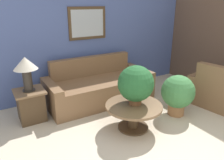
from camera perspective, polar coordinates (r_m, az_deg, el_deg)
wall_back at (r=4.87m, az=-9.91°, el=10.91°), size 7.89×0.09×2.60m
couch_main at (r=4.68m, az=-3.40°, el=-1.95°), size 2.22×0.97×0.91m
armchair at (r=4.99m, az=26.41°, el=-2.65°), size 1.02×1.18×0.91m
coffee_table at (r=3.68m, az=5.66°, el=-8.11°), size 0.94×0.94×0.44m
side_table at (r=4.18m, az=-20.41°, el=-6.14°), size 0.51×0.51×0.57m
table_lamp at (r=3.94m, az=-21.62°, el=3.14°), size 0.40×0.40×0.60m
potted_plant_on_table at (r=3.53m, az=6.24°, el=-1.03°), size 0.59×0.59×0.65m
potted_plant_floor at (r=4.23m, az=16.80°, el=-3.27°), size 0.62×0.62×0.77m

